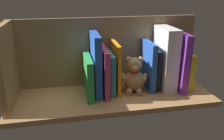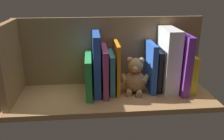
# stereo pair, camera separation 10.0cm
# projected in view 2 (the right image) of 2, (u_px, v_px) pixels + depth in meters

# --- Properties ---
(ground_plane) EXTENTS (0.86, 0.31, 0.02)m
(ground_plane) POSITION_uv_depth(u_px,v_px,m) (112.00, 96.00, 1.04)
(ground_plane) COLOR #A87A4C
(shelf_back_panel) EXTENTS (0.86, 0.02, 0.31)m
(shelf_back_panel) POSITION_uv_depth(u_px,v_px,m) (109.00, 51.00, 1.11)
(shelf_back_panel) COLOR olive
(shelf_back_panel) RESTS_ON ground_plane
(shelf_side_divider) EXTENTS (0.02, 0.25, 0.31)m
(shelf_side_divider) POSITION_uv_depth(u_px,v_px,m) (10.00, 63.00, 0.95)
(shelf_side_divider) COLOR #A87A4C
(shelf_side_divider) RESTS_ON ground_plane
(book_0) EXTENTS (0.03, 0.17, 0.16)m
(book_0) POSITION_uv_depth(u_px,v_px,m) (187.00, 71.00, 1.08)
(book_0) COLOR yellow
(book_0) RESTS_ON ground_plane
(book_1) EXTENTS (0.04, 0.19, 0.26)m
(book_1) POSITION_uv_depth(u_px,v_px,m) (181.00, 62.00, 1.05)
(book_1) COLOR purple
(book_1) RESTS_ON ground_plane
(dictionary_thick_white) EXTENTS (0.06, 0.17, 0.28)m
(dictionary_thick_white) POSITION_uv_depth(u_px,v_px,m) (168.00, 60.00, 1.05)
(dictionary_thick_white) COLOR white
(dictionary_thick_white) RESTS_ON ground_plane
(book_2) EXTENTS (0.02, 0.15, 0.18)m
(book_2) POSITION_uv_depth(u_px,v_px,m) (156.00, 69.00, 1.07)
(book_2) COLOR black
(book_2) RESTS_ON ground_plane
(book_3) EXTENTS (0.02, 0.16, 0.21)m
(book_3) POSITION_uv_depth(u_px,v_px,m) (150.00, 66.00, 1.06)
(book_3) COLOR blue
(book_3) RESTS_ON ground_plane
(teddy_bear) EXTENTS (0.13, 0.12, 0.16)m
(teddy_bear) POSITION_uv_depth(u_px,v_px,m) (135.00, 77.00, 1.04)
(teddy_bear) COLOR tan
(teddy_bear) RESTS_ON ground_plane
(book_4) EXTENTS (0.01, 0.16, 0.22)m
(book_4) POSITION_uv_depth(u_px,v_px,m) (117.00, 67.00, 1.04)
(book_4) COLOR orange
(book_4) RESTS_ON ground_plane
(book_5) EXTENTS (0.02, 0.16, 0.18)m
(book_5) POSITION_uv_depth(u_px,v_px,m) (111.00, 72.00, 1.05)
(book_5) COLOR teal
(book_5) RESTS_ON ground_plane
(book_6) EXTENTS (0.02, 0.19, 0.20)m
(book_6) POSITION_uv_depth(u_px,v_px,m) (105.00, 70.00, 1.03)
(book_6) COLOR #B23F72
(book_6) RESTS_ON ground_plane
(book_7) EXTENTS (0.03, 0.18, 0.26)m
(book_7) POSITION_uv_depth(u_px,v_px,m) (97.00, 64.00, 1.02)
(book_7) COLOR blue
(book_7) RESTS_ON ground_plane
(book_8) EXTENTS (0.03, 0.20, 0.17)m
(book_8) POSITION_uv_depth(u_px,v_px,m) (89.00, 75.00, 1.02)
(book_8) COLOR green
(book_8) RESTS_ON ground_plane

